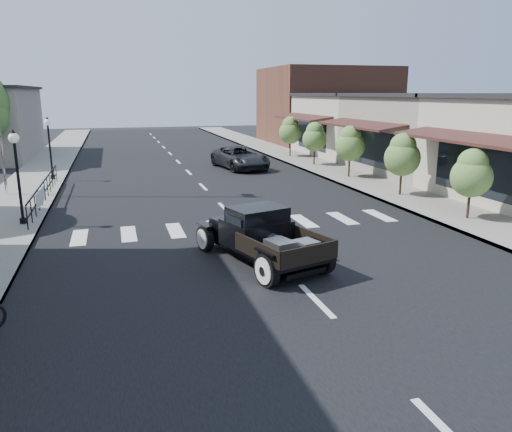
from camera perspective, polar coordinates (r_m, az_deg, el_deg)
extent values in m
plane|color=black|center=(14.47, 2.30, -5.14)|extent=(120.00, 120.00, 0.00)
cube|color=black|center=(28.70, -7.10, 4.35)|extent=(14.00, 80.00, 0.02)
cube|color=gray|center=(28.67, -24.16, 3.36)|extent=(3.00, 80.00, 0.15)
cube|color=gray|center=(31.12, 8.60, 5.17)|extent=(3.00, 80.00, 0.15)
cube|color=gray|center=(32.46, 20.87, 8.65)|extent=(10.00, 9.00, 4.50)
cube|color=#B7AF9B|center=(40.03, 13.14, 10.01)|extent=(10.00, 9.00, 4.50)
cube|color=brown|center=(49.16, 8.02, 12.35)|extent=(11.00, 10.00, 7.00)
imported|color=black|center=(31.85, -1.83, 6.66)|extent=(3.18, 5.42, 1.42)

